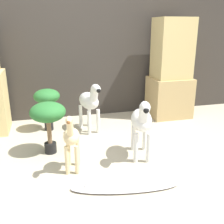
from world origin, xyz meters
The scene contains 9 objects.
ground_plane centered at (0.00, 0.00, 0.00)m, with size 14.00×14.00×0.00m, color #B2A88E.
wall_back centered at (0.00, 1.69, 1.10)m, with size 6.40×0.08×2.20m.
rock_pillar_right centered at (1.27, 1.32, 0.65)m, with size 0.57×0.47×1.40m.
zebra_right centered at (0.40, 0.18, 0.39)m, with size 0.30×0.53×0.64m.
zebra_left centered at (0.03, 1.02, 0.39)m, with size 0.29×0.53×0.64m.
giraffe_figurine centered at (-0.31, 0.09, 0.32)m, with size 0.19×0.33×0.58m.
potted_palm_front centered at (-0.49, 0.51, 0.43)m, with size 0.36×0.36×0.55m.
potted_palm_back centered at (-0.49, 1.18, 0.43)m, with size 0.32×0.32×0.54m.
surfboard centered at (0.07, -0.30, 0.02)m, with size 0.92×0.35×0.08m.
Camera 1 is at (-0.51, -2.09, 1.27)m, focal length 42.00 mm.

